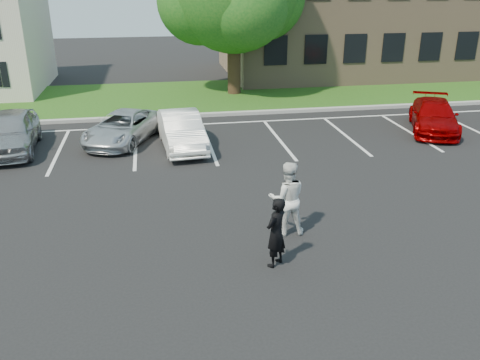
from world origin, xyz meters
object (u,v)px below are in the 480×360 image
at_px(man_white_shirt, 287,198).
at_px(office_building, 395,6).
at_px(man_black_suit, 276,232).
at_px(car_silver_minivan, 123,127).
at_px(car_red_compact, 434,116).
at_px(car_silver_west, 11,132).
at_px(car_white_sedan, 181,131).

bearing_deg(man_white_shirt, office_building, -116.63).
relative_size(man_black_suit, car_silver_minivan, 0.39).
bearing_deg(car_silver_minivan, man_black_suit, -45.93).
xyz_separation_m(man_black_suit, car_red_compact, (8.99, 9.17, -0.20)).
xyz_separation_m(man_white_shirt, car_silver_west, (-8.32, 8.01, -0.21)).
xyz_separation_m(office_building, car_red_compact, (-4.58, -13.93, -3.53)).
relative_size(man_white_shirt, car_red_compact, 0.44).
height_order(office_building, car_white_sedan, office_building).
bearing_deg(car_white_sedan, man_black_suit, -85.07).
distance_m(man_white_shirt, car_silver_minivan, 9.47).
xyz_separation_m(car_silver_west, car_silver_minivan, (4.00, 0.41, -0.16)).
xyz_separation_m(man_white_shirt, car_red_compact, (8.36, 7.73, -0.33)).
bearing_deg(man_black_suit, car_white_sedan, -123.19).
bearing_deg(car_silver_west, man_black_suit, -54.92).
relative_size(man_black_suit, man_white_shirt, 0.86).
xyz_separation_m(man_black_suit, car_silver_minivan, (-3.70, 9.86, -0.24)).
bearing_deg(car_red_compact, man_black_suit, -111.28).
relative_size(car_silver_minivan, car_red_compact, 0.97).
height_order(office_building, car_silver_west, office_building).
bearing_deg(car_red_compact, car_white_sedan, -154.51).
relative_size(office_building, car_red_compact, 5.21).
relative_size(man_black_suit, car_silver_west, 0.38).
bearing_deg(office_building, car_silver_minivan, -142.49).
bearing_deg(car_silver_west, car_silver_minivan, 1.78).
height_order(man_white_shirt, car_silver_west, man_white_shirt).
height_order(car_silver_west, car_white_sedan, car_silver_west).
height_order(car_silver_minivan, car_white_sedan, car_white_sedan).
height_order(man_black_suit, car_silver_minivan, man_black_suit).
bearing_deg(car_red_compact, car_silver_minivan, -159.94).
bearing_deg(man_black_suit, car_silver_west, -93.74).
relative_size(man_white_shirt, car_silver_minivan, 0.46).
xyz_separation_m(man_white_shirt, car_silver_minivan, (-4.32, 8.42, -0.37)).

